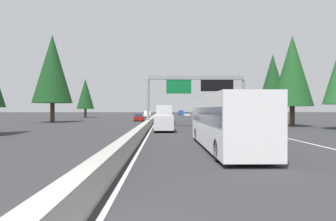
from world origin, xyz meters
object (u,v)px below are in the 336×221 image
at_px(sign_gantry_overhead, 197,86).
at_px(conifer_left_mid, 85,94).
at_px(box_truck_mid_center, 164,113).
at_px(oncoming_near, 139,118).
at_px(conifer_right_mid, 273,81).
at_px(sedan_mid_right, 201,118).
at_px(conifer_right_near, 292,71).
at_px(bus_mid_left, 224,120).
at_px(oncoming_far, 147,114).
at_px(sedan_far_left, 198,117).
at_px(minivan_far_center, 164,122).
at_px(sedan_far_right, 187,114).
at_px(conifer_left_near, 52,69).
at_px(pickup_distant_a, 181,113).

bearing_deg(sign_gantry_overhead, conifer_left_mid, 30.88).
xyz_separation_m(box_truck_mid_center, oncoming_near, (8.20, 4.84, -0.93)).
xyz_separation_m(sign_gantry_overhead, conifer_right_mid, (18.44, -16.83, 2.59)).
bearing_deg(sedan_mid_right, conifer_right_near, -145.87).
relative_size(bus_mid_left, conifer_left_mid, 1.07).
distance_m(sign_gantry_overhead, oncoming_far, 46.28).
relative_size(sign_gantry_overhead, conifer_right_mid, 0.98).
xyz_separation_m(sign_gantry_overhead, bus_mid_left, (-20.52, 0.87, -3.56)).
bearing_deg(sedan_far_left, conifer_left_mid, 56.39).
bearing_deg(bus_mid_left, oncoming_near, 11.53).
xyz_separation_m(sign_gantry_overhead, box_truck_mid_center, (11.36, 4.22, -3.66)).
xyz_separation_m(minivan_far_center, box_truck_mid_center, (18.31, -0.13, 0.66)).
relative_size(sedan_far_right, oncoming_far, 0.79).
xyz_separation_m(sedan_far_right, conifer_left_mid, (-9.65, 28.75, 5.84)).
bearing_deg(sedan_mid_right, oncoming_near, 79.83).
bearing_deg(conifer_left_mid, oncoming_near, -144.61).
relative_size(bus_mid_left, sedan_far_left, 2.61).
bearing_deg(oncoming_near, sedan_far_left, 109.66).
relative_size(sedan_far_left, box_truck_mid_center, 0.52).
bearing_deg(sign_gantry_overhead, bus_mid_left, 177.56).
xyz_separation_m(oncoming_near, conifer_left_mid, (23.52, 16.71, 5.84)).
xyz_separation_m(box_truck_mid_center, conifer_left_near, (3.14, 19.80, 7.85)).
height_order(pickup_distant_a, sedan_far_right, pickup_distant_a).
xyz_separation_m(box_truck_mid_center, conifer_right_mid, (7.08, -21.04, 6.25)).
xyz_separation_m(sedan_far_right, oncoming_far, (-7.51, 11.78, 0.23)).
bearing_deg(conifer_left_near, pickup_distant_a, -22.64).
bearing_deg(bus_mid_left, sign_gantry_overhead, -2.44).
bearing_deg(sedan_far_left, conifer_right_mid, -111.70).
distance_m(bus_mid_left, sedan_far_right, 73.37).
bearing_deg(sign_gantry_overhead, conifer_right_mid, -42.38).
distance_m(sedan_far_left, conifer_right_near, 25.14).
xyz_separation_m(sedan_far_right, conifer_right_mid, (-34.30, -13.84, 7.18)).
distance_m(minivan_far_center, oncoming_near, 26.93).
bearing_deg(conifer_left_near, minivan_far_center, -137.50).
bearing_deg(sedan_far_right, conifer_left_mid, 108.56).
relative_size(sedan_mid_right, conifer_left_near, 0.28).
relative_size(sedan_far_right, conifer_right_mid, 0.34).
height_order(conifer_right_near, conifer_left_mid, conifer_right_near).
relative_size(oncoming_near, conifer_left_mid, 0.41).
height_order(bus_mid_left, conifer_left_near, conifer_left_near).
distance_m(minivan_far_center, sedan_mid_right, 25.41).
height_order(sign_gantry_overhead, conifer_left_near, conifer_left_near).
bearing_deg(conifer_right_mid, bus_mid_left, 155.57).
relative_size(sedan_mid_right, oncoming_near, 1.00).
bearing_deg(oncoming_far, sedan_mid_right, 22.52).
bearing_deg(conifer_right_near, box_truck_mid_center, 61.66).
bearing_deg(minivan_far_center, conifer_left_near, 42.50).
bearing_deg(conifer_left_near, sedan_mid_right, -83.71).
bearing_deg(conifer_right_mid, oncoming_near, 87.51).
bearing_deg(sedan_far_right, oncoming_far, 122.53).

